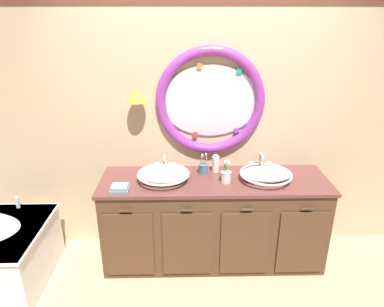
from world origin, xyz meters
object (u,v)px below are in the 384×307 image
at_px(sink_basin_left, 163,174).
at_px(soap_dispenser, 216,164).
at_px(sink_basin_right, 266,174).
at_px(toothbrush_holder_right, 226,176).
at_px(folded_hand_towel, 120,188).
at_px(toothbrush_holder_left, 203,168).

bearing_deg(sink_basin_left, soap_dispenser, 22.18).
xyz_separation_m(sink_basin_right, soap_dispenser, (-0.43, 0.19, 0.02)).
bearing_deg(toothbrush_holder_right, folded_hand_towel, -171.20).
height_order(sink_basin_right, folded_hand_towel, sink_basin_right).
distance_m(sink_basin_left, sink_basin_right, 0.90).
relative_size(sink_basin_left, toothbrush_holder_right, 2.08).
bearing_deg(sink_basin_right, folded_hand_towel, -172.29).
bearing_deg(soap_dispenser, folded_hand_towel, -156.29).
distance_m(toothbrush_holder_left, soap_dispenser, 0.13).
distance_m(sink_basin_left, toothbrush_holder_left, 0.39).
height_order(sink_basin_left, toothbrush_holder_right, toothbrush_holder_right).
bearing_deg(folded_hand_towel, sink_basin_right, 7.71).
relative_size(toothbrush_holder_left, toothbrush_holder_right, 0.91).
bearing_deg(soap_dispenser, sink_basin_left, -157.82).
relative_size(toothbrush_holder_right, soap_dispenser, 1.25).
xyz_separation_m(toothbrush_holder_left, soap_dispenser, (0.12, 0.04, 0.03)).
xyz_separation_m(sink_basin_right, toothbrush_holder_right, (-0.36, -0.03, 0.00)).
relative_size(soap_dispenser, folded_hand_towel, 1.16).
bearing_deg(toothbrush_holder_right, sink_basin_left, 176.76).
height_order(toothbrush_holder_left, folded_hand_towel, toothbrush_holder_left).
bearing_deg(toothbrush_holder_left, toothbrush_holder_right, -44.35).
distance_m(sink_basin_right, folded_hand_towel, 1.27).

